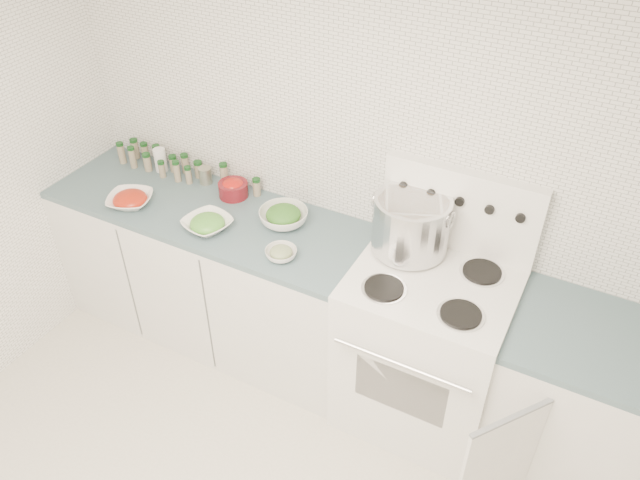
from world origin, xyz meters
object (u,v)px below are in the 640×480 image
Objects in this scene: stove at (425,344)px; bowl_tomato at (130,200)px; stock_pot at (411,222)px; bowl_snowpea at (207,224)px.

bowl_tomato is at bearing -174.83° from stove.
stove is 3.50× the size of stock_pot.
stock_pot is at bearing 11.57° from bowl_tomato.
stock_pot is at bearing 141.04° from stove.
bowl_tomato is at bearing -168.43° from stock_pot.
stove is at bearing 6.57° from bowl_snowpea.
bowl_tomato is (-1.50, -0.31, -0.16)m from stock_pot.
bowl_tomato and bowl_snowpea have the same top height.
bowl_tomato is (-1.69, -0.15, 0.44)m from stove.
stock_pot is 1.33× the size of bowl_snowpea.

